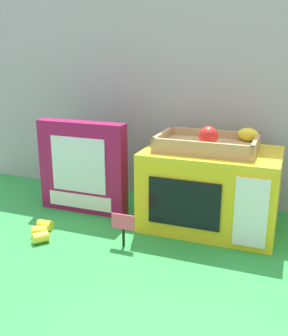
{
  "coord_description": "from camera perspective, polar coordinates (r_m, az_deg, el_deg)",
  "views": [
    {
      "loc": [
        0.43,
        -1.17,
        0.55
      ],
      "look_at": [
        -0.01,
        -0.01,
        0.17
      ],
      "focal_mm": 42.4,
      "sensor_mm": 36.0,
      "label": 1
    }
  ],
  "objects": [
    {
      "name": "toy_microwave",
      "position": [
        1.27,
        9.56,
        -2.96
      ],
      "size": [
        0.41,
        0.28,
        0.25
      ],
      "color": "yellow",
      "rests_on": "ground"
    },
    {
      "name": "price_sign",
      "position": [
        1.14,
        -3.03,
        -8.21
      ],
      "size": [
        0.07,
        0.01,
        0.1
      ],
      "color": "black",
      "rests_on": "ground"
    },
    {
      "name": "ground_plane",
      "position": [
        1.36,
        0.58,
        -6.99
      ],
      "size": [
        1.7,
        1.7,
        0.0
      ],
      "primitive_type": "plane",
      "color": "green",
      "rests_on": "ground"
    },
    {
      "name": "loose_toy_banana",
      "position": [
        1.26,
        -14.46,
        -8.77
      ],
      "size": [
        0.09,
        0.12,
        0.03
      ],
      "color": "yellow",
      "rests_on": "ground"
    },
    {
      "name": "cookie_set_box",
      "position": [
        1.38,
        -8.83,
        0.08
      ],
      "size": [
        0.31,
        0.06,
        0.32
      ],
      "color": "#99144C",
      "rests_on": "ground"
    },
    {
      "name": "display_back_panel",
      "position": [
        1.47,
        3.71,
        10.32
      ],
      "size": [
        1.61,
        0.03,
        0.77
      ],
      "primitive_type": "cube",
      "color": "#A0A3A8",
      "rests_on": "ground"
    },
    {
      "name": "food_groups_crate",
      "position": [
        1.23,
        9.44,
        3.49
      ],
      "size": [
        0.3,
        0.2,
        0.08
      ],
      "color": "tan",
      "rests_on": "toy_microwave"
    }
  ]
}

